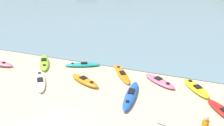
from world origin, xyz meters
TOP-DOWN VIEW (x-y plane):
  - kayak_on_sand_0 at (-0.77, 5.66)m, footprint 2.65×1.72m
  - kayak_on_sand_3 at (2.73, 4.89)m, footprint 0.96×3.62m
  - kayak_on_sand_4 at (-3.70, 4.68)m, footprint 2.56×3.13m
  - kayak_on_sand_5 at (-5.13, 7.35)m, footprint 2.35×2.98m
  - kayak_on_sand_6 at (6.48, 7.25)m, footprint 2.20×2.57m
  - kayak_on_sand_7 at (-2.11, 8.04)m, footprint 2.77×1.60m
  - kayak_on_sand_8 at (1.25, 7.65)m, footprint 2.38×3.06m
  - kayak_on_sand_9 at (4.06, 7.41)m, footprint 2.64×2.10m

SIDE VIEW (x-z plane):
  - kayak_on_sand_8 at x=1.25m, z-range -0.02..0.28m
  - kayak_on_sand_7 at x=-2.11m, z-range -0.02..0.29m
  - kayak_on_sand_4 at x=-3.70m, z-range -0.02..0.30m
  - kayak_on_sand_9 at x=4.06m, z-range -0.02..0.31m
  - kayak_on_sand_6 at x=6.48m, z-range -0.02..0.34m
  - kayak_on_sand_5 at x=-5.13m, z-range -0.02..0.35m
  - kayak_on_sand_0 at x=-0.77m, z-range -0.02..0.36m
  - kayak_on_sand_3 at x=2.73m, z-range -0.02..0.38m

